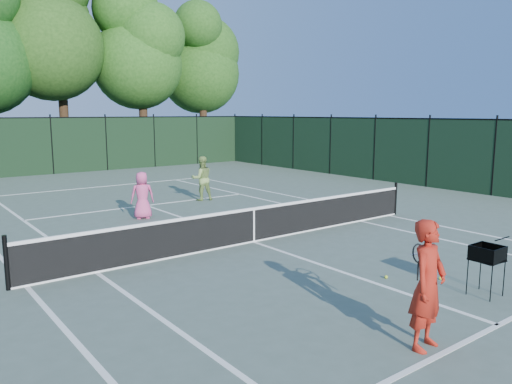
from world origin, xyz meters
TOP-DOWN VIEW (x-y plane):
  - ground at (0.00, 0.00)m, footprint 90.00×90.00m
  - sideline_doubles_left at (-5.49, 0.00)m, footprint 0.10×23.77m
  - sideline_doubles_right at (5.49, 0.00)m, footprint 0.10×23.77m
  - sideline_singles_left at (-4.12, 0.00)m, footprint 0.10×23.77m
  - sideline_singles_right at (4.12, 0.00)m, footprint 0.10×23.77m
  - baseline_far at (0.00, 11.88)m, footprint 10.97×0.10m
  - service_line_near at (0.00, -6.40)m, footprint 8.23×0.10m
  - service_line_far at (0.00, 6.40)m, footprint 8.23×0.10m
  - center_service_line at (0.00, 0.00)m, footprint 0.10×12.80m
  - tennis_net at (0.00, 0.00)m, footprint 11.69×0.09m
  - fence_far at (0.00, 18.00)m, footprint 24.00×0.05m
  - fence_right at (12.00, 0.00)m, footprint 0.05×36.00m
  - tree_3 at (2.00, 22.30)m, footprint 7.00×7.00m
  - tree_4 at (7.00, 21.60)m, footprint 6.20×6.20m
  - tree_5 at (12.00, 22.10)m, footprint 5.80×5.80m
  - coach at (-1.58, -6.14)m, footprint 0.90×0.76m
  - player_pink at (-1.04, 4.42)m, footprint 0.84×0.68m
  - player_green at (2.17, 6.13)m, footprint 0.94×0.81m
  - ball_hopper at (1.08, -5.59)m, footprint 0.53×0.53m
  - loose_ball_near_cart at (1.20, -4.61)m, footprint 0.07×0.07m
  - loose_ball_midcourt at (0.40, -3.90)m, footprint 0.07×0.07m

SIDE VIEW (x-z plane):
  - ground at x=0.00m, z-range 0.00..0.00m
  - sideline_doubles_left at x=-5.49m, z-range 0.00..0.01m
  - sideline_doubles_right at x=5.49m, z-range 0.00..0.01m
  - sideline_singles_left at x=-4.12m, z-range 0.00..0.01m
  - sideline_singles_right at x=4.12m, z-range 0.00..0.01m
  - baseline_far at x=0.00m, z-range 0.00..0.01m
  - service_line_near at x=0.00m, z-range 0.00..0.01m
  - service_line_far at x=0.00m, z-range 0.00..0.01m
  - center_service_line at x=0.00m, z-range 0.00..0.01m
  - loose_ball_near_cart at x=1.20m, z-range 0.00..0.07m
  - loose_ball_midcourt at x=0.40m, z-range 0.00..0.07m
  - tennis_net at x=0.00m, z-range -0.05..1.01m
  - player_pink at x=-1.04m, z-range 0.00..1.49m
  - ball_hopper at x=1.08m, z-range 0.32..1.26m
  - player_green at x=2.17m, z-range 0.00..1.67m
  - coach at x=-1.58m, z-range 0.00..1.86m
  - fence_far at x=0.00m, z-range 0.00..3.00m
  - fence_right at x=12.00m, z-range 0.00..3.00m
  - tree_5 at x=12.00m, z-range 1.59..13.82m
  - tree_4 at x=7.00m, z-range 1.66..14.63m
  - tree_3 at x=2.00m, z-range 1.78..16.23m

